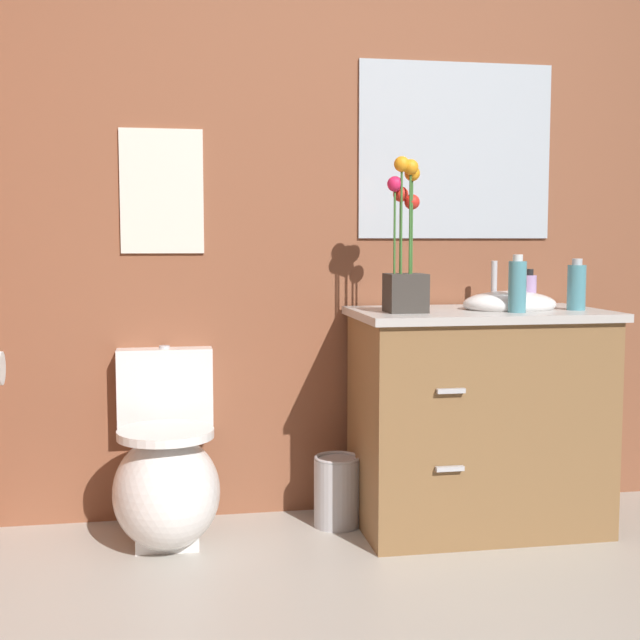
{
  "coord_description": "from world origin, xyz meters",
  "views": [
    {
      "loc": [
        -0.77,
        -1.78,
        1.09
      ],
      "look_at": [
        -0.24,
        1.22,
        0.81
      ],
      "focal_mm": 48.12,
      "sensor_mm": 36.0,
      "label": 1
    }
  ],
  "objects_px": {
    "hand_wash_bottle": "(529,291)",
    "trash_bin": "(337,491)",
    "vanity_cabinet": "(478,416)",
    "toilet": "(166,476)",
    "wall_poster": "(162,191)",
    "wall_mirror": "(456,151)",
    "soap_bottle": "(517,286)",
    "lotion_bottle": "(577,287)",
    "flower_vase": "(406,261)"
  },
  "relations": [
    {
      "from": "soap_bottle",
      "to": "wall_poster",
      "type": "distance_m",
      "value": 1.38
    },
    {
      "from": "toilet",
      "to": "wall_poster",
      "type": "distance_m",
      "value": 1.07
    },
    {
      "from": "toilet",
      "to": "flower_vase",
      "type": "height_order",
      "value": "flower_vase"
    },
    {
      "from": "lotion_bottle",
      "to": "wall_poster",
      "type": "bearing_deg",
      "value": 166.52
    },
    {
      "from": "hand_wash_bottle",
      "to": "wall_poster",
      "type": "height_order",
      "value": "wall_poster"
    },
    {
      "from": "trash_bin",
      "to": "wall_poster",
      "type": "xyz_separation_m",
      "value": [
        -0.64,
        0.2,
        1.14
      ]
    },
    {
      "from": "toilet",
      "to": "wall_poster",
      "type": "height_order",
      "value": "wall_poster"
    },
    {
      "from": "soap_bottle",
      "to": "wall_mirror",
      "type": "xyz_separation_m",
      "value": [
        -0.09,
        0.43,
        0.52
      ]
    },
    {
      "from": "flower_vase",
      "to": "trash_bin",
      "type": "height_order",
      "value": "flower_vase"
    },
    {
      "from": "vanity_cabinet",
      "to": "soap_bottle",
      "type": "height_order",
      "value": "soap_bottle"
    },
    {
      "from": "trash_bin",
      "to": "wall_poster",
      "type": "relative_size",
      "value": 0.58
    },
    {
      "from": "toilet",
      "to": "wall_mirror",
      "type": "relative_size",
      "value": 0.86
    },
    {
      "from": "toilet",
      "to": "soap_bottle",
      "type": "relative_size",
      "value": 3.3
    },
    {
      "from": "soap_bottle",
      "to": "hand_wash_bottle",
      "type": "bearing_deg",
      "value": 54.13
    },
    {
      "from": "vanity_cabinet",
      "to": "lotion_bottle",
      "type": "distance_m",
      "value": 0.61
    },
    {
      "from": "trash_bin",
      "to": "vanity_cabinet",
      "type": "bearing_deg",
      "value": -9.96
    },
    {
      "from": "trash_bin",
      "to": "wall_mirror",
      "type": "xyz_separation_m",
      "value": [
        0.52,
        0.2,
        1.31
      ]
    },
    {
      "from": "vanity_cabinet",
      "to": "soap_bottle",
      "type": "distance_m",
      "value": 0.53
    },
    {
      "from": "toilet",
      "to": "vanity_cabinet",
      "type": "height_order",
      "value": "vanity_cabinet"
    },
    {
      "from": "vanity_cabinet",
      "to": "trash_bin",
      "type": "relative_size",
      "value": 3.72
    },
    {
      "from": "hand_wash_bottle",
      "to": "wall_poster",
      "type": "relative_size",
      "value": 0.32
    },
    {
      "from": "soap_bottle",
      "to": "wall_poster",
      "type": "xyz_separation_m",
      "value": [
        -1.26,
        0.43,
        0.35
      ]
    },
    {
      "from": "vanity_cabinet",
      "to": "flower_vase",
      "type": "distance_m",
      "value": 0.67
    },
    {
      "from": "toilet",
      "to": "hand_wash_bottle",
      "type": "distance_m",
      "value": 1.53
    },
    {
      "from": "lotion_bottle",
      "to": "trash_bin",
      "type": "xyz_separation_m",
      "value": [
        -0.88,
        0.16,
        -0.78
      ]
    },
    {
      "from": "flower_vase",
      "to": "soap_bottle",
      "type": "xyz_separation_m",
      "value": [
        0.4,
        -0.08,
        -0.09
      ]
    },
    {
      "from": "toilet",
      "to": "flower_vase",
      "type": "relative_size",
      "value": 1.24
    },
    {
      "from": "toilet",
      "to": "trash_bin",
      "type": "xyz_separation_m",
      "value": [
        0.64,
        0.07,
        -0.11
      ]
    },
    {
      "from": "hand_wash_bottle",
      "to": "trash_bin",
      "type": "xyz_separation_m",
      "value": [
        -0.73,
        0.06,
        -0.76
      ]
    },
    {
      "from": "toilet",
      "to": "trash_bin",
      "type": "relative_size",
      "value": 2.54
    },
    {
      "from": "soap_bottle",
      "to": "lotion_bottle",
      "type": "distance_m",
      "value": 0.27
    },
    {
      "from": "vanity_cabinet",
      "to": "flower_vase",
      "type": "relative_size",
      "value": 1.81
    },
    {
      "from": "vanity_cabinet",
      "to": "hand_wash_bottle",
      "type": "bearing_deg",
      "value": 8.33
    },
    {
      "from": "wall_mirror",
      "to": "soap_bottle",
      "type": "bearing_deg",
      "value": -77.7
    },
    {
      "from": "toilet",
      "to": "lotion_bottle",
      "type": "relative_size",
      "value": 3.59
    },
    {
      "from": "vanity_cabinet",
      "to": "lotion_bottle",
      "type": "xyz_separation_m",
      "value": [
        0.35,
        -0.07,
        0.49
      ]
    },
    {
      "from": "flower_vase",
      "to": "trash_bin",
      "type": "bearing_deg",
      "value": 146.56
    },
    {
      "from": "soap_bottle",
      "to": "hand_wash_bottle",
      "type": "relative_size",
      "value": 1.38
    },
    {
      "from": "vanity_cabinet",
      "to": "lotion_bottle",
      "type": "relative_size",
      "value": 5.26
    },
    {
      "from": "flower_vase",
      "to": "trash_bin",
      "type": "relative_size",
      "value": 2.05
    },
    {
      "from": "toilet",
      "to": "lotion_bottle",
      "type": "bearing_deg",
      "value": -3.65
    },
    {
      "from": "vanity_cabinet",
      "to": "trash_bin",
      "type": "bearing_deg",
      "value": 170.04
    },
    {
      "from": "wall_mirror",
      "to": "vanity_cabinet",
      "type": "bearing_deg",
      "value": -89.45
    },
    {
      "from": "wall_poster",
      "to": "wall_mirror",
      "type": "height_order",
      "value": "wall_mirror"
    },
    {
      "from": "toilet",
      "to": "trash_bin",
      "type": "bearing_deg",
      "value": 5.86
    },
    {
      "from": "flower_vase",
      "to": "hand_wash_bottle",
      "type": "relative_size",
      "value": 3.68
    },
    {
      "from": "toilet",
      "to": "soap_bottle",
      "type": "distance_m",
      "value": 1.44
    },
    {
      "from": "flower_vase",
      "to": "soap_bottle",
      "type": "height_order",
      "value": "flower_vase"
    },
    {
      "from": "flower_vase",
      "to": "wall_poster",
      "type": "bearing_deg",
      "value": 158.11
    },
    {
      "from": "vanity_cabinet",
      "to": "hand_wash_bottle",
      "type": "xyz_separation_m",
      "value": [
        0.21,
        0.03,
        0.47
      ]
    }
  ]
}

